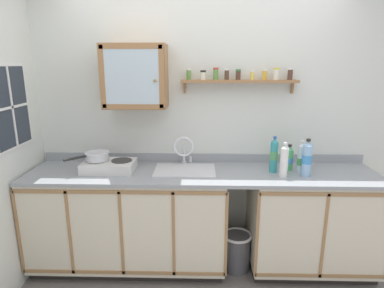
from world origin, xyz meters
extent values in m
cube|color=silver|center=(0.00, 0.69, 1.25)|extent=(3.71, 0.05, 2.50)
cube|color=black|center=(-0.67, 0.38, 0.04)|extent=(1.69, 0.56, 0.08)
cube|color=beige|center=(-0.67, 0.35, 0.49)|extent=(1.73, 0.62, 0.83)
cube|color=#997047|center=(-0.67, 0.04, 0.87)|extent=(1.73, 0.01, 0.03)
cube|color=#997047|center=(-0.67, 0.04, 0.13)|extent=(1.73, 0.01, 0.03)
cube|color=#997047|center=(-1.53, 0.04, 0.49)|extent=(0.02, 0.01, 0.76)
cube|color=#997047|center=(-1.10, 0.04, 0.49)|extent=(0.02, 0.01, 0.76)
cube|color=#997047|center=(-0.67, 0.04, 0.49)|extent=(0.02, 0.01, 0.76)
cube|color=#997047|center=(-0.24, 0.04, 0.49)|extent=(0.02, 0.01, 0.76)
cube|color=#997047|center=(0.20, 0.04, 0.49)|extent=(0.02, 0.01, 0.76)
cube|color=black|center=(0.99, 0.38, 0.04)|extent=(1.06, 0.56, 0.08)
cube|color=beige|center=(0.99, 0.35, 0.49)|extent=(1.09, 0.62, 0.83)
cube|color=#997047|center=(0.99, 0.04, 0.87)|extent=(1.09, 0.01, 0.03)
cube|color=#997047|center=(0.99, 0.04, 0.13)|extent=(1.09, 0.01, 0.03)
cube|color=#997047|center=(0.45, 0.04, 0.49)|extent=(0.02, 0.01, 0.76)
cube|color=#997047|center=(0.99, 0.04, 0.49)|extent=(0.02, 0.01, 0.76)
cube|color=gray|center=(0.00, 0.35, 0.92)|extent=(3.07, 0.65, 0.03)
cube|color=gray|center=(0.00, 0.65, 0.98)|extent=(3.07, 0.02, 0.08)
cube|color=silver|center=(-0.16, 0.37, 0.94)|extent=(0.54, 0.37, 0.01)
cube|color=slate|center=(-0.16, 0.37, 0.80)|extent=(0.46, 0.30, 0.01)
cube|color=slate|center=(-0.16, 0.52, 0.87)|extent=(0.46, 0.01, 0.14)
cube|color=slate|center=(-0.16, 0.22, 0.87)|extent=(0.46, 0.01, 0.14)
cylinder|color=#4C4C51|center=(-0.16, 0.37, 0.80)|extent=(0.04, 0.04, 0.01)
cylinder|color=silver|center=(-0.17, 0.58, 0.95)|extent=(0.05, 0.05, 0.02)
cylinder|color=silver|center=(-0.17, 0.58, 1.04)|extent=(0.02, 0.02, 0.17)
torus|color=silver|center=(-0.17, 0.49, 1.13)|extent=(0.19, 0.02, 0.19)
cylinder|color=silver|center=(-0.11, 0.58, 0.98)|extent=(0.02, 0.02, 0.06)
cube|color=silver|center=(-0.83, 0.36, 0.98)|extent=(0.45, 0.29, 0.09)
cylinder|color=#2D2D2D|center=(-0.94, 0.38, 1.02)|extent=(0.18, 0.18, 0.01)
cylinder|color=#2D2D2D|center=(-0.72, 0.38, 1.02)|extent=(0.18, 0.18, 0.01)
cylinder|color=black|center=(-0.94, 0.24, 0.98)|extent=(0.03, 0.02, 0.03)
cylinder|color=black|center=(-0.72, 0.24, 0.98)|extent=(0.03, 0.02, 0.03)
cylinder|color=silver|center=(-0.94, 0.38, 1.06)|extent=(0.20, 0.20, 0.07)
torus|color=silver|center=(-0.94, 0.38, 1.09)|extent=(0.21, 0.21, 0.01)
cylinder|color=black|center=(-1.08, 0.25, 1.08)|extent=(0.16, 0.15, 0.02)
cylinder|color=#8CB7E0|center=(0.87, 0.27, 1.07)|extent=(0.08, 0.08, 0.27)
cone|color=#8CB7E0|center=(0.87, 0.27, 1.22)|extent=(0.08, 0.08, 0.04)
cylinder|color=#262626|center=(0.87, 0.27, 1.25)|extent=(0.04, 0.04, 0.02)
cylinder|color=#3F8CCC|center=(0.87, 0.27, 1.08)|extent=(0.08, 0.08, 0.07)
cylinder|color=#4CB266|center=(0.77, 0.43, 1.03)|extent=(0.07, 0.07, 0.18)
cone|color=#4CB266|center=(0.77, 0.43, 1.13)|extent=(0.07, 0.07, 0.03)
cylinder|color=#262626|center=(0.77, 0.43, 1.16)|extent=(0.03, 0.03, 0.02)
cylinder|color=#3F8CCC|center=(0.77, 0.43, 1.02)|extent=(0.07, 0.07, 0.05)
cylinder|color=teal|center=(0.62, 0.37, 1.07)|extent=(0.07, 0.07, 0.27)
cone|color=teal|center=(0.62, 0.37, 1.22)|extent=(0.06, 0.06, 0.03)
cylinder|color=#2D59B2|center=(0.62, 0.37, 1.24)|extent=(0.03, 0.03, 0.02)
cylinder|color=#4C9959|center=(0.62, 0.37, 1.09)|extent=(0.07, 0.07, 0.08)
cylinder|color=silver|center=(0.86, 0.38, 1.05)|extent=(0.07, 0.07, 0.23)
cone|color=silver|center=(0.86, 0.38, 1.18)|extent=(0.06, 0.06, 0.03)
cylinder|color=white|center=(0.86, 0.38, 1.21)|extent=(0.03, 0.03, 0.02)
cylinder|color=#4C9959|center=(0.86, 0.38, 1.03)|extent=(0.07, 0.07, 0.06)
cylinder|color=white|center=(0.68, 0.24, 1.06)|extent=(0.07, 0.07, 0.25)
cone|color=white|center=(0.68, 0.24, 1.20)|extent=(0.06, 0.06, 0.03)
cylinder|color=white|center=(0.68, 0.24, 1.22)|extent=(0.03, 0.03, 0.02)
cylinder|color=white|center=(0.68, 0.24, 1.05)|extent=(0.07, 0.07, 0.07)
cube|color=#996B42|center=(-0.59, 0.52, 1.75)|extent=(0.55, 0.29, 0.55)
cube|color=silver|center=(-0.59, 0.37, 1.75)|extent=(0.45, 0.01, 0.45)
cube|color=#996B42|center=(-0.84, 0.37, 1.75)|extent=(0.04, 0.01, 0.51)
cube|color=#996B42|center=(-0.34, 0.37, 1.75)|extent=(0.04, 0.01, 0.51)
cube|color=#996B42|center=(-0.59, 0.37, 2.00)|extent=(0.52, 0.01, 0.04)
cube|color=#996B42|center=(-0.59, 0.37, 1.51)|extent=(0.52, 0.01, 0.04)
sphere|color=olive|center=(-0.40, 0.36, 1.72)|extent=(0.02, 0.02, 0.02)
cube|color=#996B42|center=(0.32, 0.59, 1.71)|extent=(1.04, 0.14, 0.02)
cube|color=#996B42|center=(-0.17, 0.65, 1.65)|extent=(0.02, 0.03, 0.10)
cube|color=#996B42|center=(0.81, 0.65, 1.65)|extent=(0.02, 0.03, 0.10)
cylinder|color=#598C3F|center=(-0.13, 0.59, 1.76)|extent=(0.04, 0.04, 0.08)
cylinder|color=white|center=(-0.13, 0.59, 1.81)|extent=(0.04, 0.04, 0.02)
cylinder|color=silver|center=(0.00, 0.59, 1.75)|extent=(0.05, 0.05, 0.07)
cylinder|color=black|center=(0.00, 0.59, 1.79)|extent=(0.05, 0.05, 0.02)
cylinder|color=#598C3F|center=(0.11, 0.59, 1.76)|extent=(0.04, 0.04, 0.09)
cylinder|color=red|center=(0.11, 0.59, 1.82)|extent=(0.05, 0.05, 0.02)
cylinder|color=#4C3326|center=(0.21, 0.59, 1.76)|extent=(0.04, 0.04, 0.08)
cylinder|color=white|center=(0.21, 0.59, 1.81)|extent=(0.04, 0.04, 0.02)
cylinder|color=#4C3326|center=(0.31, 0.60, 1.76)|extent=(0.04, 0.04, 0.08)
cylinder|color=#33723F|center=(0.31, 0.60, 1.80)|extent=(0.05, 0.05, 0.02)
cylinder|color=#E0C659|center=(0.44, 0.60, 1.75)|extent=(0.04, 0.04, 0.07)
cylinder|color=white|center=(0.44, 0.60, 1.80)|extent=(0.04, 0.04, 0.02)
cylinder|color=gold|center=(0.55, 0.60, 1.76)|extent=(0.04, 0.04, 0.08)
cylinder|color=white|center=(0.55, 0.60, 1.81)|extent=(0.04, 0.04, 0.02)
cylinder|color=silver|center=(0.64, 0.58, 1.76)|extent=(0.05, 0.05, 0.09)
cylinder|color=yellow|center=(0.64, 0.58, 1.82)|extent=(0.05, 0.05, 0.02)
cylinder|color=#4C3326|center=(0.77, 0.59, 1.76)|extent=(0.05, 0.05, 0.09)
cylinder|color=white|center=(0.77, 0.59, 1.82)|extent=(0.05, 0.05, 0.02)
cube|color=#262D38|center=(-1.54, 0.08, 1.52)|extent=(0.01, 0.71, 0.64)
cube|color=white|center=(-1.55, 0.08, 1.52)|extent=(0.02, 0.76, 0.68)
cube|color=white|center=(-1.54, 0.20, 1.52)|extent=(0.01, 0.02, 0.64)
cube|color=white|center=(-1.54, 0.08, 1.52)|extent=(0.01, 0.71, 0.02)
cylinder|color=#4C4C51|center=(0.32, 0.31, 0.17)|extent=(0.24, 0.24, 0.34)
torus|color=white|center=(0.32, 0.31, 0.34)|extent=(0.27, 0.27, 0.02)
camera|label=1|loc=(-0.02, -2.31, 1.86)|focal=29.87mm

